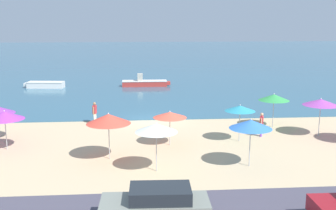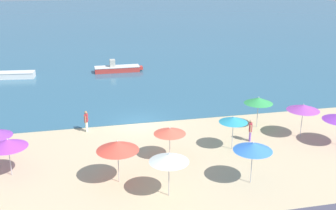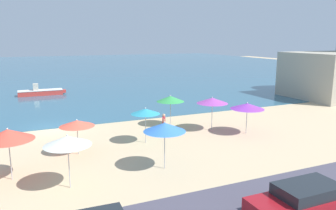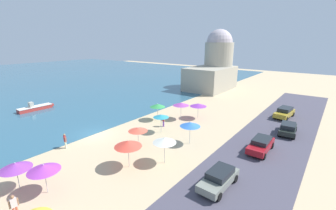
{
  "view_description": "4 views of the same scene",
  "coord_description": "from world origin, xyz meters",
  "views": [
    {
      "loc": [
        -1.09,
        -31.97,
        7.83
      ],
      "look_at": [
        1.42,
        -0.42,
        1.29
      ],
      "focal_mm": 45.0,
      "sensor_mm": 36.0,
      "label": 1
    },
    {
      "loc": [
        -4.58,
        -31.21,
        12.53
      ],
      "look_at": [
        2.42,
        0.07,
        1.37
      ],
      "focal_mm": 45.0,
      "sensor_mm": 36.0,
      "label": 2
    },
    {
      "loc": [
        -1.6,
        -26.24,
        6.97
      ],
      "look_at": [
        9.82,
        -0.28,
        1.16
      ],
      "focal_mm": 35.0,
      "sensor_mm": 36.0,
      "label": 3
    },
    {
      "loc": [
        -14.99,
        -23.02,
        11.14
      ],
      "look_at": [
        12.38,
        -2.05,
        1.37
      ],
      "focal_mm": 24.0,
      "sensor_mm": 36.0,
      "label": 4
    }
  ],
  "objects": [
    {
      "name": "beach_umbrella_12",
      "position": [
        -0.04,
        -11.15,
        2.33
      ],
      "size": [
        2.21,
        2.21,
        2.63
      ],
      "color": "#B2B2B7",
      "rests_on": "ground_plane"
    },
    {
      "name": "beach_umbrella_3",
      "position": [
        -2.59,
        -9.01,
        2.34
      ],
      "size": [
        2.49,
        2.49,
        2.68
      ],
      "color": "#B2B2B7",
      "rests_on": "ground_plane"
    },
    {
      "name": "skiff_offshore",
      "position": [
        0.05,
        16.58,
        0.44
      ],
      "size": [
        5.58,
        1.45,
        1.47
      ],
      "color": "#B6352F",
      "rests_on": "sea"
    },
    {
      "name": "beach_umbrella_4",
      "position": [
        4.99,
        -10.8,
        2.33
      ],
      "size": [
        2.28,
        2.28,
        2.64
      ],
      "color": "#B2B2B7",
      "rests_on": "ground_plane"
    },
    {
      "name": "beach_umbrella_7",
      "position": [
        13.17,
        -7.1,
        2.08
      ],
      "size": [
        2.49,
        2.49,
        2.36
      ],
      "color": "#B2B2B7",
      "rests_on": "ground_plane"
    },
    {
      "name": "beach_umbrella_5",
      "position": [
        1.04,
        -6.61,
        1.95
      ],
      "size": [
        2.11,
        2.11,
        2.2
      ],
      "color": "#B2B2B7",
      "rests_on": "ground_plane"
    },
    {
      "name": "beach_umbrella_0",
      "position": [
        8.93,
        -2.79,
        2.21
      ],
      "size": [
        2.22,
        2.22,
        2.51
      ],
      "color": "#B2B2B7",
      "rests_on": "ground_plane"
    },
    {
      "name": "bather_2",
      "position": [
        7.35,
        -5.13,
        0.91
      ],
      "size": [
        0.34,
        0.54,
        1.63
      ],
      "color": "#8553BF",
      "rests_on": "ground_plane"
    },
    {
      "name": "beach_umbrella_9",
      "position": [
        5.59,
        -6.15,
        2.18
      ],
      "size": [
        1.96,
        1.96,
        2.43
      ],
      "color": "#B2B2B7",
      "rests_on": "ground_plane"
    },
    {
      "name": "sea",
      "position": [
        0.0,
        55.0,
        0.03
      ],
      "size": [
        150.0,
        110.0,
        0.05
      ],
      "primitive_type": "cube",
      "color": "#305E78",
      "rests_on": "ground_plane"
    },
    {
      "name": "parked_car_3",
      "position": [
        7.87,
        -17.72,
        0.82
      ],
      "size": [
        4.42,
        1.86,
        1.41
      ],
      "color": "maroon",
      "rests_on": "coastal_road"
    },
    {
      "name": "beach_umbrella_10",
      "position": [
        11.29,
        -5.29,
        2.32
      ],
      "size": [
        2.38,
        2.38,
        2.61
      ],
      "color": "#B2B2B7",
      "rests_on": "ground_plane"
    },
    {
      "name": "ground_plane",
      "position": [
        0.0,
        0.0,
        0.0
      ],
      "size": [
        160.0,
        160.0,
        0.0
      ],
      "primitive_type": "plane",
      "color": "#CAAF86"
    }
  ]
}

